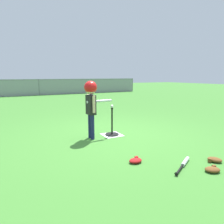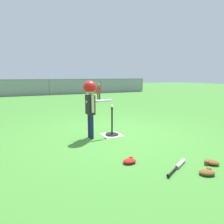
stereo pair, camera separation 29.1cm
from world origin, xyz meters
name	(u,v)px [view 2 (the right image)]	position (x,y,z in m)	size (l,w,h in m)	color
ground_plane	(115,135)	(0.00, 0.00, 0.00)	(60.00, 60.00, 0.00)	#3D7A2D
home_plate	(112,135)	(-0.06, 0.05, 0.00)	(0.44, 0.44, 0.01)	white
batting_tee	(112,131)	(-0.06, 0.05, 0.10)	(0.32, 0.32, 0.65)	black
baseball_on_tee	(112,106)	(-0.06, 0.05, 0.68)	(0.07, 0.07, 0.07)	white
batter_child	(90,98)	(-0.58, 0.02, 0.91)	(0.65, 0.36, 1.27)	#191E4C
fielder_deep_center	(99,90)	(1.95, 6.21, 0.62)	(0.27, 0.19, 0.96)	#191E4C
spare_bat_silver	(179,165)	(0.17, -1.92, 0.03)	(0.61, 0.37, 0.06)	silver
glove_by_plate	(130,161)	(-0.45, -1.49, 0.04)	(0.22, 0.17, 0.07)	#B21919
glove_near_bats	(207,172)	(0.36, -2.28, 0.04)	(0.26, 0.23, 0.07)	brown
glove_tossed_aside	(211,162)	(0.70, -2.07, 0.04)	(0.25, 0.27, 0.07)	brown
outfield_fence	(49,86)	(0.00, 11.21, 0.62)	(16.06, 0.06, 1.15)	slate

